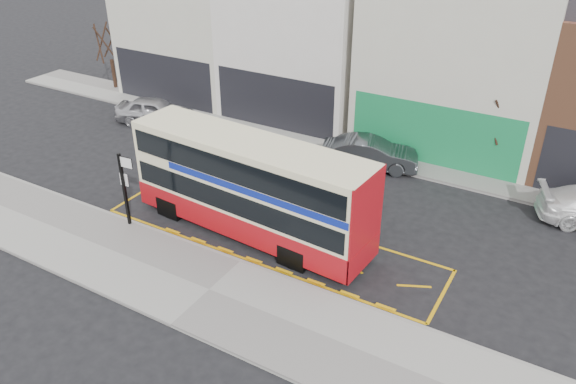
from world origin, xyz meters
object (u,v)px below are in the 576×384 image
Objects in this scene: car_grey at (370,154)px; double_decker_bus at (251,187)px; street_tree_right at (503,106)px; bus_stop_post at (125,183)px; street_tree_left at (107,33)px; car_silver at (155,111)px.

double_decker_bus is at bearing 148.00° from car_grey.
car_grey is 0.93× the size of street_tree_right.
street_tree_right is (11.59, 12.32, 1.39)m from bus_stop_post.
street_tree_right is at bearing 59.40° from double_decker_bus.
double_decker_bus is 20.41m from street_tree_left.
street_tree_left is (-6.52, 3.24, 2.98)m from car_silver.
bus_stop_post is at bearing -133.25° from street_tree_right.
bus_stop_post is 16.97m from street_tree_right.
street_tree_right reaches higher than car_grey.
double_decker_bus is 5.00m from bus_stop_post.
street_tree_right is at bearing -97.47° from car_silver.
street_tree_right is (7.07, 10.18, 1.31)m from double_decker_bus.
car_grey is at bearing -155.29° from street_tree_right.
street_tree_left is at bearing 45.66° from car_silver.
street_tree_left is at bearing -179.74° from street_tree_right.
street_tree_left reaches higher than car_silver.
car_grey is at bearing 53.12° from bus_stop_post.
street_tree_right is (24.75, 0.11, -0.32)m from street_tree_left.
street_tree_left is 1.09× the size of street_tree_right.
car_silver is at bearing 74.97° from car_grey.
street_tree_right is (5.30, 2.44, 2.66)m from car_grey.
car_silver is at bearing 122.14° from bus_stop_post.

